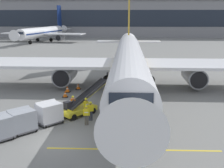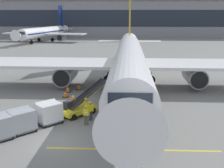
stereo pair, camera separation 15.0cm
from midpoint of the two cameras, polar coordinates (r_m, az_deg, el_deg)
The scene contains 16 objects.
ground_plane at distance 21.50m, azimuth -11.21°, elevation -11.29°, with size 600.00×600.00×0.00m, color slate.
parked_airplane at distance 36.25m, azimuth 3.67°, elevation 4.88°, with size 37.33×47.46×15.58m.
belt_loader at distance 26.49m, azimuth -6.25°, elevation -4.29°, with size 4.41×4.88×2.93m.
baggage_cart_lead at distance 24.67m, azimuth -12.46°, elevation -5.54°, with size 2.55×2.55×1.91m.
baggage_cart_second at distance 23.45m, azimuth -17.61°, elevation -6.90°, with size 2.55×2.55×1.91m.
ground_crew_by_loader at distance 25.87m, azimuth -5.08°, elevation -4.37°, with size 0.42×0.48×1.74m.
ground_crew_by_carts at distance 23.85m, azimuth -5.03°, elevation -5.95°, with size 0.57×0.25×1.74m.
ground_crew_marshaller at distance 24.80m, azimuth -4.18°, elevation -5.15°, with size 0.53×0.38×1.74m.
ground_crew_wingwalker at distance 26.70m, azimuth -7.71°, elevation -3.87°, with size 0.50×0.40×1.74m.
safety_cone_engine_keepout at distance 34.42m, azimuth -8.77°, elevation -1.01°, with size 0.67×0.67×0.75m.
safety_cone_wingtip at distance 35.61m, azimuth -6.61°, elevation -0.49°, with size 0.62×0.62×0.71m.
safety_cone_nose_mark at distance 32.37m, azimuth -9.22°, elevation -2.00°, with size 0.63×0.63×0.71m.
apron_guidance_line_lead_in at distance 36.07m, azimuth 4.00°, elevation -0.81°, with size 0.20×110.00×0.01m.
apron_guidance_line_stop_bar at distance 20.00m, azimuth 4.43°, elevation -13.03°, with size 12.00×0.20×0.01m.
terminal_building at distance 128.13m, azimuth -1.97°, elevation 13.06°, with size 131.15×16.78×15.66m.
distant_airplane at distance 103.72m, azimuth -13.42°, elevation 10.09°, with size 30.02×38.46×12.91m.
Camera 2 is at (5.01, -18.91, 8.95)m, focal length 45.45 mm.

